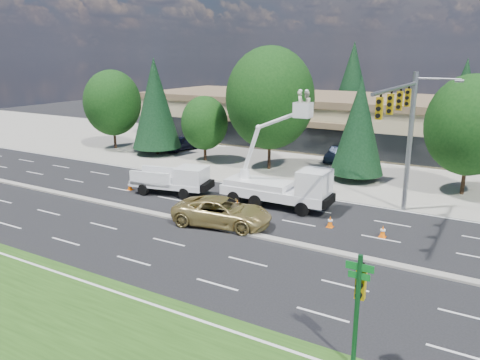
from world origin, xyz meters
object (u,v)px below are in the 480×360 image
Objects in this scene: utility_pickup at (175,183)px; minivan at (222,212)px; bucket_truck at (284,183)px; street_sign_pole at (358,299)px; signal_mast at (405,123)px.

utility_pickup reaches higher than minivan.
bucket_truck reaches higher than utility_pickup.
bucket_truck reaches higher than street_sign_pole.
bucket_truck is 5.31m from minivan.
signal_mast is at bearing 97.27° from street_sign_pole.
utility_pickup is at bearing 143.84° from street_sign_pole.
signal_mast is 1.71× the size of utility_pickup.
street_sign_pole is (1.97, -15.45, -3.61)m from signal_mast.
street_sign_pole is 21.56m from utility_pickup.
signal_mast reaches higher than minivan.
street_sign_pole reaches higher than utility_pickup.
bucket_truck is at bearing -29.52° from minivan.
signal_mast is 1.69× the size of minivan.
minivan is at bearing -144.14° from signal_mast.
utility_pickup is at bearing -172.41° from bucket_truck.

